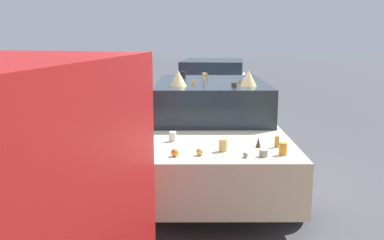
% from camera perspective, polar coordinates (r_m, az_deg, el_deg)
% --- Properties ---
extents(ground_plane, '(60.00, 60.00, 0.00)m').
position_cam_1_polar(ground_plane, '(6.72, 2.57, -7.58)').
color(ground_plane, '#47474C').
extents(art_car_decorated, '(4.49, 2.31, 1.65)m').
position_cam_1_polar(art_car_decorated, '(6.63, 2.59, -1.32)').
color(art_car_decorated, beige).
rests_on(art_car_decorated, ground).
extents(parked_sedan_far_left, '(4.50, 2.09, 1.45)m').
position_cam_1_polar(parked_sedan_far_left, '(11.63, 2.63, 4.09)').
color(parked_sedan_far_left, white).
rests_on(parked_sedan_far_left, ground).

